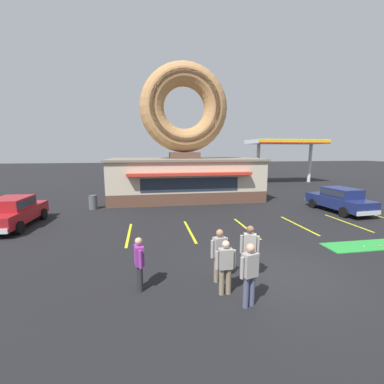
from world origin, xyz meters
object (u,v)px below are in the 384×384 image
Objects in this scene: car_navy at (340,199)px; pedestrian_clipboard_woman at (139,261)px; pedestrian_beanie_man at (225,265)px; pedestrian_blue_sweater_man at (219,253)px; car_red at (13,211)px; pedestrian_hooded_kid at (249,250)px; trash_bin at (93,202)px; golf_ball at (364,246)px; pedestrian_leather_jacket_man at (250,272)px.

pedestrian_clipboard_woman is (-12.77, -7.57, 0.00)m from car_navy.
pedestrian_blue_sweater_man is at bearing 87.66° from pedestrian_beanie_man.
car_red is 12.24m from pedestrian_beanie_man.
trash_bin is at bearing 121.56° from pedestrian_hooded_kid.
golf_ball is 0.02× the size of pedestrian_leather_jacket_man.
pedestrian_hooded_kid is at bearing -58.44° from trash_bin.
car_navy is at bearing 30.66° from pedestrian_clipboard_woman.
pedestrian_blue_sweater_man is at bearing -39.01° from car_red.
pedestrian_blue_sweater_man is 0.97m from pedestrian_hooded_kid.
pedestrian_clipboard_woman is (-2.41, -0.08, -0.05)m from pedestrian_blue_sweater_man.
car_red is 13.01m from pedestrian_leather_jacket_man.
car_red is 2.91× the size of pedestrian_beanie_man.
trash_bin is at bearing 116.68° from pedestrian_leather_jacket_man.
car_red is 2.90× the size of pedestrian_clipboard_woman.
pedestrian_clipboard_woman is at bearing -149.34° from car_navy.
pedestrian_clipboard_woman reaches higher than pedestrian_beanie_man.
golf_ball is 7.25m from pedestrian_beanie_man.
golf_ball is 16.97m from car_red.
car_red is at bearing 143.67° from pedestrian_hooded_kid.
car_navy is 2.72× the size of pedestrian_leather_jacket_man.
pedestrian_hooded_kid reaches higher than pedestrian_beanie_man.
pedestrian_blue_sweater_man is 0.96× the size of pedestrian_hooded_kid.
car_navy is at bearing -12.59° from trash_bin.
pedestrian_blue_sweater_man is 0.73m from pedestrian_beanie_man.
pedestrian_beanie_man is (-1.00, -0.70, -0.10)m from pedestrian_hooded_kid.
golf_ball is at bearing 19.28° from pedestrian_beanie_man.
pedestrian_hooded_kid is 1.10× the size of pedestrian_clipboard_woman.
pedestrian_leather_jacket_man reaches higher than car_red.
pedestrian_beanie_man is 1.63× the size of trash_bin.
pedestrian_hooded_kid reaches higher than trash_bin.
pedestrian_leather_jacket_man reaches higher than golf_ball.
golf_ball is 9.38m from pedestrian_clipboard_woman.
trash_bin is at bearing 167.41° from car_navy.
pedestrian_blue_sweater_man is at bearing -62.13° from trash_bin.
pedestrian_leather_jacket_man is at bearing -112.19° from pedestrian_hooded_kid.
pedestrian_beanie_man reaches higher than trash_bin.
pedestrian_leather_jacket_man is 3.11m from pedestrian_clipboard_woman.
car_navy is 12.78m from pedestrian_blue_sweater_man.
car_red is 4.96m from trash_bin.
pedestrian_clipboard_woman is 1.00× the size of pedestrian_beanie_man.
trash_bin is (-16.23, 3.62, -0.37)m from car_navy.
pedestrian_blue_sweater_man is 0.98× the size of pedestrian_leather_jacket_man.
pedestrian_leather_jacket_man is 14.00m from trash_bin.
trash_bin is (-6.28, 12.50, -0.46)m from pedestrian_leather_jacket_man.
car_navy is at bearing 35.85° from pedestrian_blue_sweater_man.
trash_bin is at bearing 117.87° from pedestrian_blue_sweater_man.
car_navy is at bearing 38.33° from pedestrian_beanie_man.
pedestrian_blue_sweater_man is 1.45m from pedestrian_leather_jacket_man.
pedestrian_leather_jacket_man is at bearing -42.65° from car_red.
pedestrian_hooded_kid is at bearing -36.33° from car_red.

